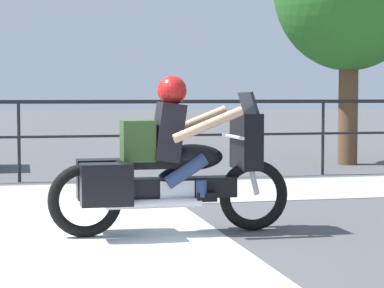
% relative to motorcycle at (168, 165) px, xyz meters
% --- Properties ---
extents(ground_plane, '(120.00, 120.00, 0.00)m').
position_rel_motorcycle_xyz_m(ground_plane, '(-1.45, -0.28, -0.68)').
color(ground_plane, '#4C4C4F').
extents(sidewalk_band, '(44.00, 2.40, 0.01)m').
position_rel_motorcycle_xyz_m(sidewalk_band, '(-1.45, 3.12, -0.68)').
color(sidewalk_band, '#A8A59E').
rests_on(sidewalk_band, ground).
extents(crosswalk_band, '(3.10, 6.00, 0.01)m').
position_rel_motorcycle_xyz_m(crosswalk_band, '(-1.02, -0.48, -0.68)').
color(crosswalk_band, silver).
rests_on(crosswalk_band, ground).
extents(fence_railing, '(36.00, 0.05, 1.29)m').
position_rel_motorcycle_xyz_m(fence_railing, '(-1.45, 4.84, 0.33)').
color(fence_railing, black).
rests_on(fence_railing, ground).
extents(motorcycle, '(2.41, 0.76, 1.56)m').
position_rel_motorcycle_xyz_m(motorcycle, '(0.00, 0.00, 0.00)').
color(motorcycle, black).
rests_on(motorcycle, ground).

